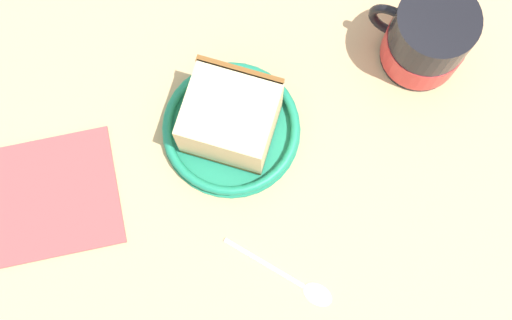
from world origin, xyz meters
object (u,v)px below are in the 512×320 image
Objects in this scene: tea_mug at (426,40)px; folded_napkin at (51,196)px; cake_slice at (231,116)px; teaspoon at (301,284)px; small_plate at (231,129)px.

folded_napkin is at bearing -102.20° from tea_mug.
folded_napkin is (-4.13, -18.47, -3.83)cm from cake_slice.
cake_slice is 1.03× the size of teaspoon.
tea_mug is 0.87× the size of teaspoon.
teaspoon reaches higher than folded_napkin.
tea_mug is at bearing 77.80° from folded_napkin.
cake_slice is 17.21cm from teaspoon.
folded_napkin is at bearing -102.61° from cake_slice.
tea_mug is at bearing 117.91° from teaspoon.
teaspoon is at bearing -62.09° from tea_mug.
tea_mug is 0.76× the size of folded_napkin.
teaspoon is at bearing -10.45° from small_plate.
teaspoon is 0.87× the size of folded_napkin.
tea_mug is (4.01, 20.21, 3.16)cm from small_plate.
tea_mug is at bearing 78.17° from cake_slice.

